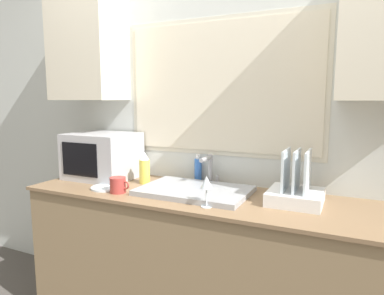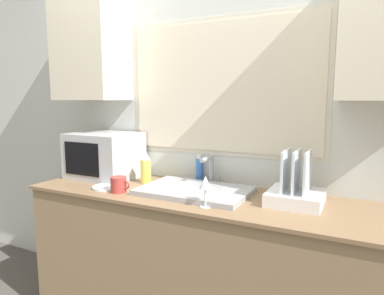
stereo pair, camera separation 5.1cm
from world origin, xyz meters
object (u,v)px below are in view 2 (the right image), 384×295
Objects in this scene: mug_near_sink at (119,185)px; microwave at (105,155)px; faucet at (210,167)px; spray_bottle at (146,168)px; soap_bottle at (199,170)px; dish_rack at (296,192)px; wine_glass at (205,184)px.

microwave is at bearing 141.23° from mug_near_sink.
faucet is 0.78m from microwave.
spray_bottle is at bearing 86.30° from mug_near_sink.
faucet is 0.59m from mug_near_sink.
microwave is 2.44× the size of soap_bottle.
dish_rack reaches higher than faucet.
faucet is 0.92× the size of spray_bottle.
mug_near_sink is 0.78× the size of wine_glass.
soap_bottle is at bearing 162.03° from dish_rack.
faucet is 0.67× the size of dish_rack.
mug_near_sink is (-0.99, -0.24, -0.02)m from dish_rack.
faucet is at bearing 43.79° from mug_near_sink.
soap_bottle is 0.56m from mug_near_sink.
microwave is 0.98m from wine_glass.
mug_near_sink is at bearing 177.13° from wine_glass.
faucet is at bearing 19.52° from spray_bottle.
microwave reaches higher than wine_glass.
wine_glass is at bearing -18.18° from microwave.
mug_near_sink is at bearing -38.77° from microwave.
mug_near_sink is (0.34, -0.28, -0.11)m from microwave.
microwave is at bearing -164.77° from soap_bottle.
soap_bottle is at bearing 154.37° from faucet.
microwave is 1.54× the size of dish_rack.
soap_bottle is (-0.11, 0.05, -0.03)m from faucet.
wine_glass reaches higher than mug_near_sink.
spray_bottle is 0.64m from wine_glass.
dish_rack reaches higher than mug_near_sink.
faucet reaches higher than wine_glass.
spray_bottle is (-0.41, -0.14, -0.02)m from faucet.
microwave is 2.12× the size of spray_bottle.
dish_rack is at bearing -16.47° from faucet.
spray_bottle reaches higher than faucet.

